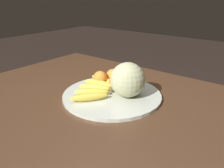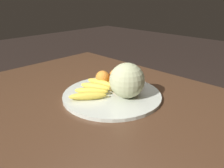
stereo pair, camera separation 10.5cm
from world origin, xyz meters
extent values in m
cube|color=#4C301E|center=(0.00, 0.00, 0.75)|extent=(1.39, 1.07, 0.04)
cube|color=#4C301E|center=(-0.61, 0.45, 0.36)|extent=(0.07, 0.07, 0.73)
cylinder|color=beige|center=(0.08, 0.04, 0.78)|extent=(0.48, 0.48, 0.02)
torus|color=navy|center=(0.08, 0.04, 0.78)|extent=(0.48, 0.48, 0.01)
sphere|color=#B2B789|center=(0.15, 0.07, 0.87)|extent=(0.16, 0.16, 0.16)
sphere|color=brown|center=(0.07, 0.05, 0.80)|extent=(0.03, 0.03, 0.03)
ellipsoid|color=gold|center=(-0.05, 0.12, 0.80)|extent=(0.17, 0.05, 0.04)
ellipsoid|color=gold|center=(-0.03, 0.07, 0.80)|extent=(0.17, 0.06, 0.04)
ellipsoid|color=gold|center=(-0.01, 0.02, 0.80)|extent=(0.16, 0.10, 0.04)
ellipsoid|color=gold|center=(0.02, -0.04, 0.80)|extent=(0.15, 0.13, 0.04)
ellipsoid|color=gold|center=(0.05, -0.08, 0.80)|extent=(0.14, 0.16, 0.04)
sphere|color=orange|center=(-0.01, 0.17, 0.82)|extent=(0.07, 0.07, 0.07)
sphere|color=orange|center=(-0.04, 0.10, 0.82)|extent=(0.08, 0.08, 0.08)
sphere|color=orange|center=(0.03, 0.12, 0.81)|extent=(0.06, 0.06, 0.06)
sphere|color=orange|center=(0.07, 0.19, 0.82)|extent=(0.07, 0.07, 0.07)
sphere|color=orange|center=(0.12, 0.18, 0.81)|extent=(0.06, 0.06, 0.06)
cube|color=white|center=(0.05, 0.09, 0.78)|extent=(0.09, 0.04, 0.00)
camera|label=1|loc=(0.67, -0.72, 1.23)|focal=35.00mm
camera|label=2|loc=(0.75, -0.65, 1.23)|focal=35.00mm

